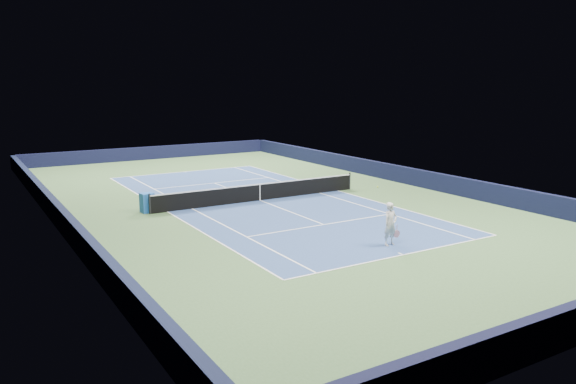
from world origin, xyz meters
TOP-DOWN VIEW (x-y plane):
  - ground at (0.00, 0.00)m, footprint 40.00×40.00m
  - wall_far at (0.00, 19.82)m, footprint 22.00×0.35m
  - wall_right at (10.82, 0.00)m, footprint 0.35×40.00m
  - wall_left at (-10.82, 0.00)m, footprint 0.35×40.00m
  - court_surface at (0.00, 0.00)m, footprint 10.97×23.77m
  - baseline_far at (0.00, 11.88)m, footprint 10.97×0.08m
  - baseline_near at (0.00, -11.88)m, footprint 10.97×0.08m
  - sideline_doubles_right at (5.49, 0.00)m, footprint 0.08×23.77m
  - sideline_doubles_left at (-5.49, 0.00)m, footprint 0.08×23.77m
  - sideline_singles_right at (4.12, 0.00)m, footprint 0.08×23.77m
  - sideline_singles_left at (-4.12, 0.00)m, footprint 0.08×23.77m
  - service_line_far at (0.00, 6.40)m, footprint 8.23×0.08m
  - service_line_near at (0.00, -6.40)m, footprint 8.23×0.08m
  - center_service_line at (0.00, 0.00)m, footprint 0.08×12.80m
  - center_mark_far at (0.00, 11.73)m, footprint 0.08×0.30m
  - center_mark_near at (0.00, -11.73)m, footprint 0.08×0.30m
  - tennis_net at (0.00, 0.00)m, footprint 12.90×0.10m
  - sponsor_cube at (-6.40, 0.46)m, footprint 0.68×0.63m
  - tennis_player at (0.42, -10.60)m, footprint 0.83×1.28m

SIDE VIEW (x-z plane):
  - ground at x=0.00m, z-range 0.00..0.00m
  - court_surface at x=0.00m, z-range 0.00..0.01m
  - baseline_far at x=0.00m, z-range 0.01..0.01m
  - baseline_near at x=0.00m, z-range 0.01..0.01m
  - sideline_doubles_right at x=5.49m, z-range 0.01..0.01m
  - sideline_doubles_left at x=-5.49m, z-range 0.01..0.01m
  - sideline_singles_right at x=4.12m, z-range 0.01..0.01m
  - sideline_singles_left at x=-4.12m, z-range 0.01..0.01m
  - service_line_far at x=0.00m, z-range 0.01..0.01m
  - service_line_near at x=0.00m, z-range 0.01..0.01m
  - center_service_line at x=0.00m, z-range 0.01..0.01m
  - center_mark_far at x=0.00m, z-range 0.01..0.01m
  - center_mark_near at x=0.00m, z-range 0.01..0.01m
  - tennis_net at x=0.00m, z-range -0.03..1.04m
  - sponsor_cube at x=-6.40m, z-range 0.00..1.02m
  - wall_far at x=0.00m, z-range 0.00..1.10m
  - wall_right at x=10.82m, z-range 0.00..1.10m
  - wall_left at x=-10.82m, z-range 0.00..1.10m
  - tennis_player at x=0.42m, z-range -0.26..2.08m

